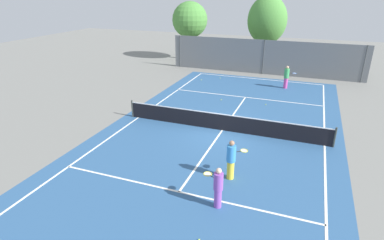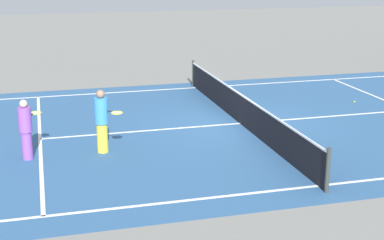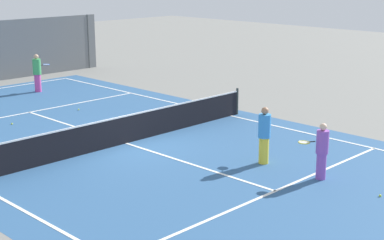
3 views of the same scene
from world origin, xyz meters
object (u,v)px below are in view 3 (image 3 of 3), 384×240
at_px(tennis_ball_1, 380,196).
at_px(tennis_ball_5, 79,109).
at_px(tennis_ball_2, 12,124).
at_px(player_1, 264,135).
at_px(player_2, 322,151).
at_px(player_0, 37,73).

distance_m(tennis_ball_1, tennis_ball_5, 13.88).
relative_size(tennis_ball_2, tennis_ball_5, 1.00).
height_order(player_1, player_2, player_1).
relative_size(player_0, tennis_ball_2, 27.95).
height_order(player_1, tennis_ball_1, player_1).
relative_size(player_1, tennis_ball_5, 27.14).
distance_m(player_2, tennis_ball_1, 2.06).
xyz_separation_m(player_0, tennis_ball_1, (-0.91, -18.55, -0.92)).
bearing_deg(player_2, player_0, 87.04).
bearing_deg(player_2, tennis_ball_2, 105.17).
xyz_separation_m(tennis_ball_2, tennis_ball_5, (3.20, 0.15, 0.00)).
distance_m(tennis_ball_1, tennis_ball_2, 14.09).
xyz_separation_m(player_2, tennis_ball_5, (-0.01, 11.99, -0.82)).
relative_size(player_2, tennis_ball_2, 25.08).
distance_m(player_2, tennis_ball_2, 12.29).
bearing_deg(player_0, tennis_ball_2, -130.19).
relative_size(player_0, tennis_ball_5, 27.95).
height_order(player_2, tennis_ball_2, player_2).
xyz_separation_m(player_0, tennis_ball_5, (-0.87, -4.67, -0.92)).
xyz_separation_m(tennis_ball_1, tennis_ball_2, (-3.16, 13.73, 0.00)).
height_order(player_0, player_1, player_0).
bearing_deg(tennis_ball_1, player_2, 88.50).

